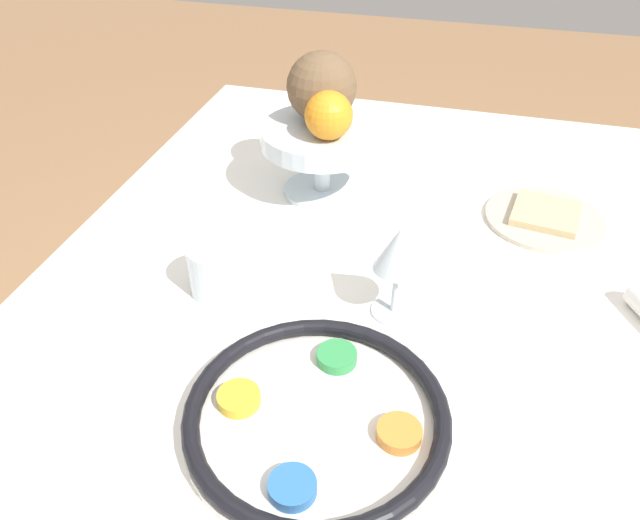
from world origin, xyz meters
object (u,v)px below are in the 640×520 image
object	(u,v)px
cup_far	(216,269)
bread_plate	(545,217)
orange_fruit	(329,115)
wine_glass	(399,253)
seder_plate	(317,416)
fruit_stand	(322,143)
coconut	(322,87)

from	to	relation	value
cup_far	bread_plate	bearing A→B (deg)	-55.95
orange_fruit	wine_glass	bearing A→B (deg)	-147.65
seder_plate	bread_plate	bearing A→B (deg)	-26.94
seder_plate	orange_fruit	distance (m)	0.48
fruit_stand	orange_fruit	distance (m)	0.08
wine_glass	orange_fruit	distance (m)	0.29
fruit_stand	orange_fruit	size ratio (longest dim) A/B	2.70
orange_fruit	bread_plate	size ratio (longest dim) A/B	0.40
wine_glass	cup_far	distance (m)	0.25
seder_plate	wine_glass	size ratio (longest dim) A/B	2.16
coconut	seder_plate	bearing A→B (deg)	-165.56
fruit_stand	cup_far	bearing A→B (deg)	166.21
orange_fruit	bread_plate	distance (m)	0.39
orange_fruit	coconut	world-z (taller)	coconut
coconut	wine_glass	bearing A→B (deg)	-149.18
coconut	cup_far	bearing A→B (deg)	168.66
coconut	cup_far	xyz separation A→B (m)	(-0.32, 0.06, -0.14)
cup_far	seder_plate	bearing A→B (deg)	-134.13
wine_glass	fruit_stand	distance (m)	0.33
seder_plate	coconut	xyz separation A→B (m)	(0.51, 0.13, 0.16)
seder_plate	cup_far	world-z (taller)	cup_far
wine_glass	coconut	world-z (taller)	coconut
coconut	bread_plate	bearing A→B (deg)	-92.98
seder_plate	orange_fruit	bearing A→B (deg)	13.02
wine_glass	cup_far	bearing A→B (deg)	93.96
fruit_stand	orange_fruit	xyz separation A→B (m)	(-0.03, -0.02, 0.07)
seder_plate	fruit_stand	distance (m)	0.50
wine_glass	bread_plate	xyz separation A→B (m)	(0.28, -0.20, -0.09)
seder_plate	wine_glass	bearing A→B (deg)	-13.50
wine_glass	coconut	distance (m)	0.36
fruit_stand	bread_plate	bearing A→B (deg)	-89.00
fruit_stand	bread_plate	xyz separation A→B (m)	(0.01, -0.37, -0.09)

